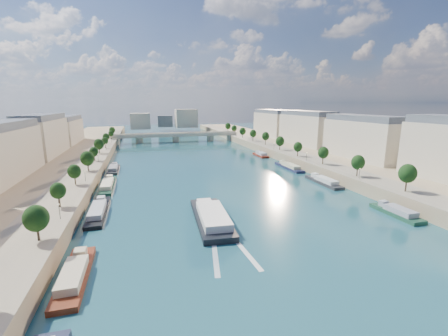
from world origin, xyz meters
TOP-DOWN VIEW (x-y plane):
  - ground at (0.00, 100.00)m, footprint 700.00×700.00m
  - quay_left at (-72.00, 100.00)m, footprint 44.00×520.00m
  - quay_right at (72.00, 100.00)m, footprint 44.00×520.00m
  - pave_left at (-57.00, 100.00)m, footprint 14.00×520.00m
  - pave_right at (57.00, 100.00)m, footprint 14.00×520.00m
  - trees_left at (-55.00, 102.00)m, footprint 4.80×268.80m
  - trees_right at (55.00, 110.00)m, footprint 4.80×268.80m
  - lamps_left at (-52.50, 90.00)m, footprint 0.36×200.36m
  - lamps_right at (52.50, 105.00)m, footprint 0.36×200.36m
  - buildings_left at (-85.00, 112.00)m, footprint 16.00×226.00m
  - buildings_right at (85.00, 112.00)m, footprint 16.00×226.00m
  - skyline at (3.19, 319.52)m, footprint 79.00×42.00m
  - bridge at (0.00, 220.06)m, footprint 112.00×12.00m
  - tour_barge at (-12.03, 29.77)m, footprint 11.30×32.66m
  - wake at (-12.03, 13.28)m, footprint 10.75×26.03m
  - moored_barges_left at (-45.50, 46.44)m, footprint 5.00×152.82m
  - moored_barges_right at (45.50, 55.91)m, footprint 5.00×163.17m

SIDE VIEW (x-z plane):
  - ground at x=0.00m, z-range 0.00..0.00m
  - wake at x=-12.03m, z-range 0.00..0.04m
  - moored_barges_left at x=-45.50m, z-range -0.96..2.64m
  - moored_barges_right at x=45.50m, z-range -0.96..2.64m
  - tour_barge at x=-12.03m, z-range -0.88..3.47m
  - quay_left at x=-72.00m, z-range 0.00..5.00m
  - quay_right at x=72.00m, z-range 0.00..5.00m
  - pave_left at x=-57.00m, z-range 5.00..5.10m
  - pave_right at x=57.00m, z-range 5.00..5.10m
  - bridge at x=0.00m, z-range 1.01..9.16m
  - lamps_left at x=-52.50m, z-range 5.64..9.92m
  - lamps_right at x=52.50m, z-range 5.64..9.92m
  - trees_left at x=-55.00m, z-range 6.35..14.61m
  - trees_right at x=55.00m, z-range 6.35..14.61m
  - skyline at x=3.19m, z-range 3.66..25.66m
  - buildings_left at x=-85.00m, z-range 4.85..28.05m
  - buildings_right at x=85.00m, z-range 4.85..28.05m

